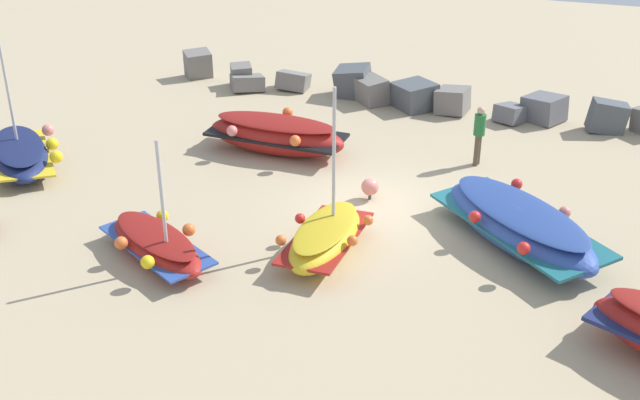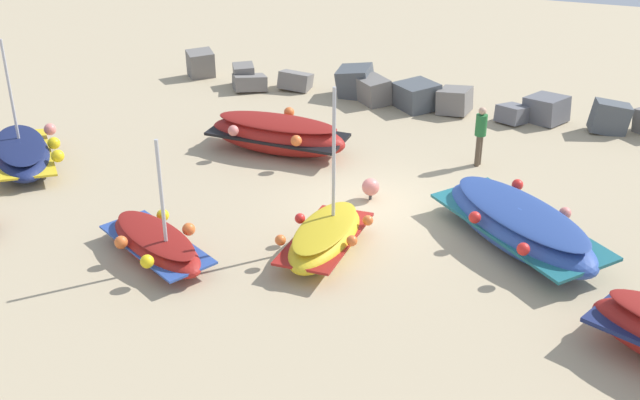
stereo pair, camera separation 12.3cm
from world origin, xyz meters
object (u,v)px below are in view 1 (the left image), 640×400
fishing_boat_4 (276,135)px  fishing_boat_1 (20,154)px  fishing_boat_7 (326,237)px  person_walking (479,132)px  fishing_boat_3 (519,224)px  fishing_boat_2 (156,244)px  mooring_buoy_0 (370,187)px

fishing_boat_4 → fishing_boat_1: bearing=30.7°
fishing_boat_7 → person_walking: (2.33, 6.23, 0.59)m
fishing_boat_1 → fishing_boat_3: bearing=48.2°
fishing_boat_2 → fishing_boat_7: bearing=-127.0°
fishing_boat_3 → fishing_boat_4: bearing=19.6°
fishing_boat_1 → fishing_boat_2: fishing_boat_1 is taller
fishing_boat_1 → mooring_buoy_0: 9.97m
fishing_boat_2 → fishing_boat_3: 8.26m
fishing_boat_2 → fishing_boat_7: (3.47, 1.53, 0.05)m
fishing_boat_4 → mooring_buoy_0: size_ratio=7.33×
fishing_boat_2 → mooring_buoy_0: 5.80m
fishing_boat_7 → fishing_boat_4: bearing=-145.1°
fishing_boat_1 → mooring_buoy_0: size_ratio=6.59×
fishing_boat_3 → person_walking: size_ratio=2.71×
fishing_boat_1 → fishing_boat_2: size_ratio=1.11×
fishing_boat_2 → fishing_boat_3: fishing_boat_2 is taller
person_walking → fishing_boat_3: bearing=121.9°
fishing_boat_3 → fishing_boat_7: bearing=68.4°
fishing_boat_1 → mooring_buoy_0: (9.87, 1.42, -0.05)m
fishing_boat_7 → mooring_buoy_0: size_ratio=6.51×
fishing_boat_7 → mooring_buoy_0: 3.02m
fishing_boat_2 → mooring_buoy_0: bearing=-99.2°
fishing_boat_4 → mooring_buoy_0: bearing=151.5°
fishing_boat_1 → fishing_boat_7: size_ratio=1.01×
fishing_boat_1 → fishing_boat_4: 7.25m
mooring_buoy_0 → fishing_boat_2: bearing=-128.4°
fishing_boat_7 → fishing_boat_3: bearing=117.0°
fishing_boat_2 → fishing_boat_4: 6.62m
fishing_boat_4 → fishing_boat_7: (3.38, -5.09, -0.15)m
fishing_boat_3 → fishing_boat_7: fishing_boat_7 is taller
fishing_boat_3 → fishing_boat_1: bearing=44.0°
fishing_boat_3 → mooring_buoy_0: 4.04m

